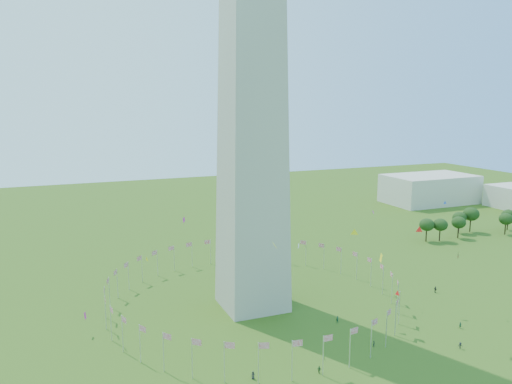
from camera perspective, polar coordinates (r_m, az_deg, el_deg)
flag_ring at (r=143.56m, az=-0.43°, el=-11.19°), size 80.24×80.24×9.00m
gov_building_east_a at (r=304.09m, az=19.20°, el=0.34°), size 50.00×30.00×16.00m
kites_aloft at (r=123.44m, az=13.64°, el=-6.96°), size 102.95×71.00×35.46m
tree_line_east at (r=234.81m, az=23.00°, el=-3.45°), size 53.19×15.58×11.02m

